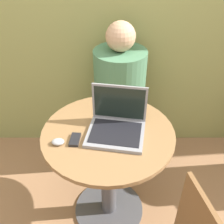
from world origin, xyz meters
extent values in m
plane|color=#9E704C|center=(0.00, 0.00, 0.00)|extent=(12.00, 12.00, 0.00)
cylinder|color=#4C4C51|center=(0.00, 0.00, 0.01)|extent=(0.49, 0.49, 0.02)
cylinder|color=#4C4C51|center=(0.00, 0.00, 0.37)|extent=(0.10, 0.10, 0.70)
cylinder|color=olive|center=(0.00, 0.00, 0.73)|extent=(0.75, 0.75, 0.02)
cube|color=gray|center=(0.04, -0.03, 0.75)|extent=(0.35, 0.31, 0.02)
cube|color=black|center=(0.04, -0.03, 0.76)|extent=(0.30, 0.25, 0.00)
cube|color=gray|center=(0.06, 0.10, 0.87)|extent=(0.31, 0.06, 0.22)
cube|color=black|center=(0.06, 0.09, 0.87)|extent=(0.28, 0.05, 0.20)
cube|color=black|center=(-0.18, -0.08, 0.75)|extent=(0.06, 0.10, 0.02)
ellipsoid|color=#B2B2B7|center=(-0.26, -0.10, 0.75)|extent=(0.07, 0.05, 0.03)
cube|color=#4C4742|center=(0.09, 0.72, 0.22)|extent=(0.42, 0.58, 0.45)
cylinder|color=#4C7F5B|center=(0.08, 0.59, 0.71)|extent=(0.38, 0.38, 0.53)
sphere|color=tan|center=(0.08, 0.59, 1.07)|extent=(0.21, 0.21, 0.21)
camera|label=1|loc=(0.02, -1.12, 1.70)|focal=42.00mm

